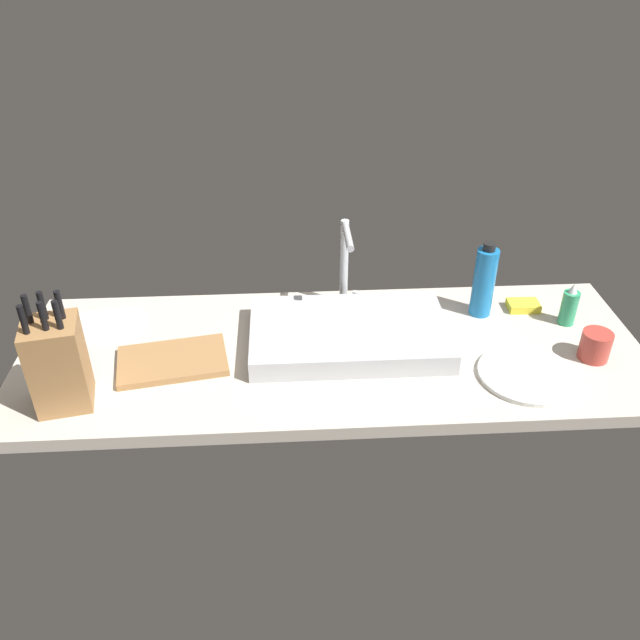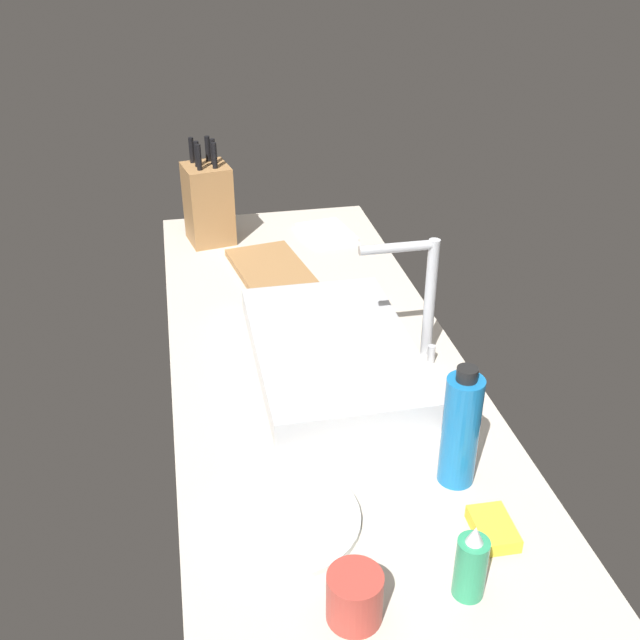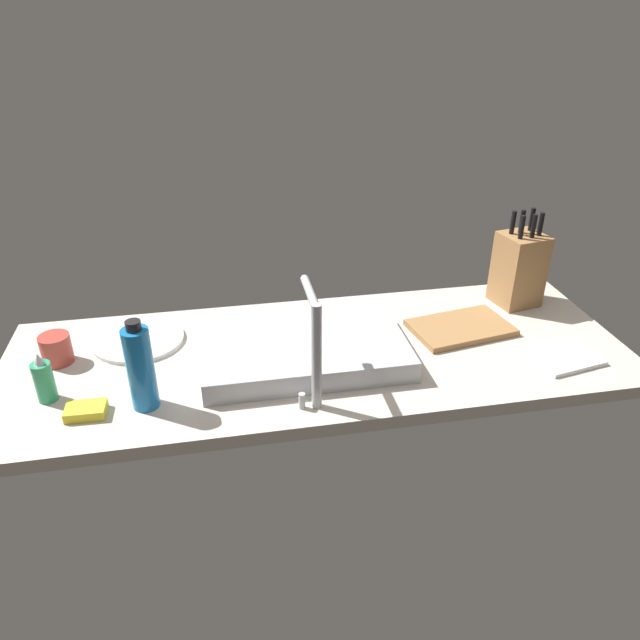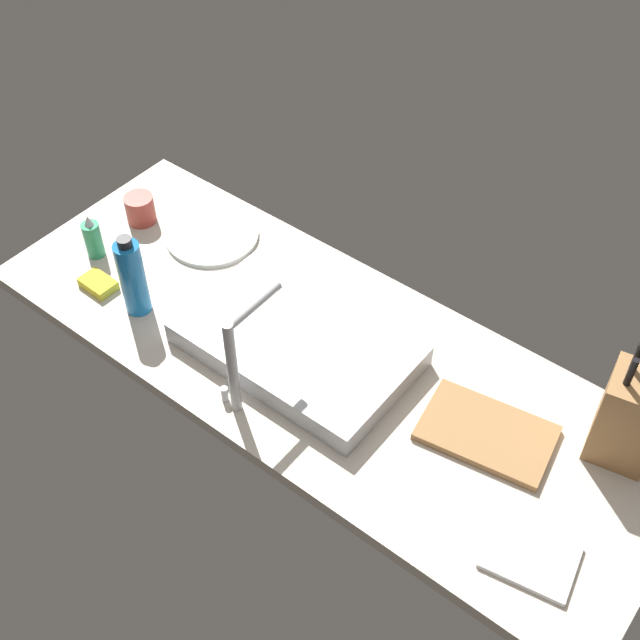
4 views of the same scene
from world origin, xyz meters
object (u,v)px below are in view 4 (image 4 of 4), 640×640
sink_basin (297,344)px  faucet (238,353)px  knife_block (630,416)px  water_bottle (132,277)px  soap_bottle (93,238)px  dish_sponge (98,284)px  ceramic_cup (140,209)px  cutting_board (487,433)px  dish_towel (531,557)px  dinner_plate (212,235)px

sink_basin → faucet: size_ratio=1.98×
knife_block → water_bottle: (109.76, 33.66, -0.95)cm
soap_bottle → dish_sponge: size_ratio=1.43×
soap_bottle → ceramic_cup: (0.75, -16.94, -1.60)cm
sink_basin → knife_block: (-70.08, -20.72, 8.63)cm
faucet → ceramic_cup: faucet is taller
cutting_board → soap_bottle: (109.66, 13.02, 4.63)cm
cutting_board → dish_sponge: 102.03cm
faucet → soap_bottle: bearing=-11.2°
faucet → dish_towel: faucet is taller
sink_basin → knife_block: knife_block is taller
knife_block → dish_sponge: 128.41cm
sink_basin → ceramic_cup: (63.64, -10.73, 1.03)cm
knife_block → cutting_board: knife_block is taller
sink_basin → dish_towel: size_ratio=3.12×
sink_basin → water_bottle: water_bottle is taller
sink_basin → cutting_board: size_ratio=1.91×
sink_basin → dinner_plate: 47.27cm
dinner_plate → cutting_board: bearing=173.2°
soap_bottle → ceramic_cup: size_ratio=1.63×
dinner_plate → dish_towel: size_ratio=1.46×
soap_bottle → water_bottle: size_ratio=0.57×
dish_towel → ceramic_cup: ceramic_cup is taller
cutting_board → dish_towel: cutting_board is taller
soap_bottle → sink_basin: bearing=-174.4°
faucet → dish_sponge: faucet is taller
cutting_board → dish_sponge: dish_sponge is taller
knife_block → ceramic_cup: (133.72, 9.99, -7.60)cm
cutting_board → ceramic_cup: ceramic_cup is taller
ceramic_cup → faucet: bearing=155.1°
faucet → water_bottle: size_ratio=1.19×
ceramic_cup → dish_sponge: bearing=113.0°
faucet → dish_sponge: size_ratio=2.99×
sink_basin → dish_sponge: 54.95cm
faucet → soap_bottle: (62.39, -12.38, -10.85)cm
ceramic_cup → dish_sponge: ceramic_cup is taller
water_bottle → dish_sponge: (13.39, 1.23, -9.39)cm
soap_bottle → dinner_plate: 30.86cm
faucet → dish_towel: 70.46cm
water_bottle → dish_towel: bearing=-179.9°
water_bottle → dish_towel: size_ratio=1.33×
cutting_board → ceramic_cup: (110.41, -3.92, 3.03)cm
sink_basin → knife_block: size_ratio=1.81×
water_bottle → ceramic_cup: bearing=-44.7°
faucet → soap_bottle: size_ratio=2.10×
ceramic_cup → soap_bottle: bearing=92.5°
sink_basin → soap_bottle: bearing=5.6°
knife_block → dish_towel: bearing=75.5°
knife_block → dinner_plate: size_ratio=1.18×
faucet → dinner_plate: (43.33, -36.14, -15.78)cm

